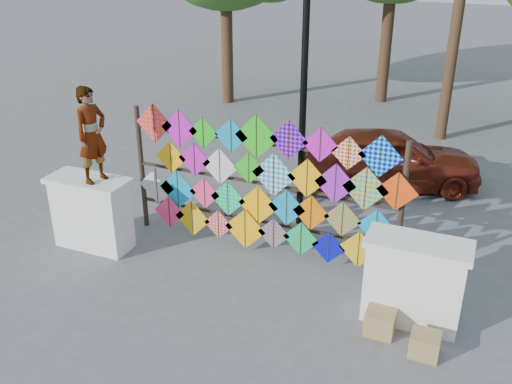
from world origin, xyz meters
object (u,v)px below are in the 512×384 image
(kite_rack, at_px, (263,188))
(sedan, at_px, (389,158))
(lamppost, at_px, (304,82))
(vendor_woman, at_px, (92,135))

(kite_rack, distance_m, sedan, 3.90)
(sedan, distance_m, lamppost, 3.31)
(vendor_woman, bearing_deg, lamppost, -40.54)
(kite_rack, relative_size, vendor_woman, 3.13)
(vendor_woman, distance_m, sedan, 6.18)
(kite_rack, height_order, vendor_woman, vendor_woman)
(kite_rack, height_order, sedan, kite_rack)
(sedan, height_order, lamppost, lamppost)
(kite_rack, height_order, lamppost, lamppost)
(vendor_woman, distance_m, lamppost, 3.61)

